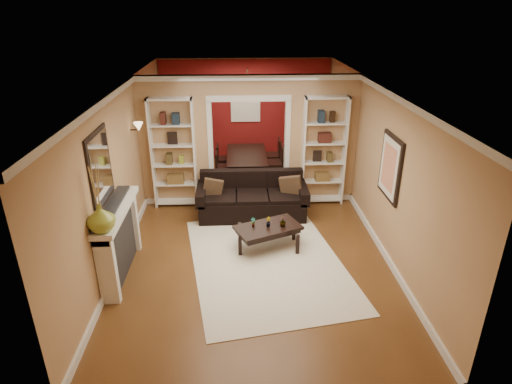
{
  "coord_description": "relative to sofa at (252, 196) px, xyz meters",
  "views": [
    {
      "loc": [
        -0.26,
        -7.36,
        3.97
      ],
      "look_at": [
        0.05,
        -0.8,
        1.07
      ],
      "focal_mm": 30.0,
      "sensor_mm": 36.0,
      "label": 1
    }
  ],
  "objects": [
    {
      "name": "ceiling",
      "position": [
        -0.03,
        -0.45,
        2.27
      ],
      "size": [
        8.0,
        8.0,
        0.0
      ],
      "primitive_type": "plane",
      "rotation": [
        3.14,
        0.0,
        0.0
      ],
      "color": "white",
      "rests_on": "ground"
    },
    {
      "name": "dining_table",
      "position": [
        -0.02,
        2.09,
        -0.13
      ],
      "size": [
        1.73,
        0.97,
        0.61
      ],
      "primitive_type": "imported",
      "rotation": [
        0.0,
        0.0,
        1.57
      ],
      "color": "black",
      "rests_on": "floor"
    },
    {
      "name": "plant_left",
      "position": [
        -0.03,
        -1.27,
        0.08
      ],
      "size": [
        0.11,
        0.1,
        0.17
      ],
      "primitive_type": "imported",
      "rotation": [
        0.0,
        0.0,
        0.63
      ],
      "color": "#336626",
      "rests_on": "coffee_table"
    },
    {
      "name": "bookshelf_left",
      "position": [
        -1.58,
        0.58,
        0.72
      ],
      "size": [
        0.9,
        0.3,
        2.3
      ],
      "primitive_type": "cube",
      "color": "white",
      "rests_on": "floor"
    },
    {
      "name": "chandelier",
      "position": [
        -0.03,
        2.25,
        1.59
      ],
      "size": [
        0.5,
        0.5,
        0.3
      ],
      "primitive_type": "cube",
      "color": "#302116",
      "rests_on": "ceiling"
    },
    {
      "name": "pillow_left",
      "position": [
        -0.78,
        -0.02,
        0.18
      ],
      "size": [
        0.38,
        0.13,
        0.38
      ],
      "primitive_type": "cube",
      "rotation": [
        0.0,
        0.0,
        0.05
      ],
      "color": "#523923",
      "rests_on": "sofa"
    },
    {
      "name": "sofa",
      "position": [
        0.0,
        0.0,
        0.0
      ],
      "size": [
        2.2,
        0.95,
        0.86
      ],
      "primitive_type": "cube",
      "color": "black",
      "rests_on": "floor"
    },
    {
      "name": "wall_front",
      "position": [
        -0.03,
        -4.45,
        0.92
      ],
      "size": [
        8.0,
        0.0,
        8.0
      ],
      "primitive_type": "plane",
      "rotation": [
        -1.57,
        0.0,
        0.0
      ],
      "color": "tan",
      "rests_on": "ground"
    },
    {
      "name": "dining_chair_sw",
      "position": [
        -0.57,
        2.39,
        -0.05
      ],
      "size": [
        0.49,
        0.49,
        0.77
      ],
      "primitive_type": "cube",
      "rotation": [
        0.0,
        0.0,
        1.22
      ],
      "color": "black",
      "rests_on": "floor"
    },
    {
      "name": "floor",
      "position": [
        -0.03,
        -0.45,
        -0.43
      ],
      "size": [
        8.0,
        8.0,
        0.0
      ],
      "primitive_type": "plane",
      "color": "brown",
      "rests_on": "ground"
    },
    {
      "name": "wall_right",
      "position": [
        2.22,
        -0.45,
        0.92
      ],
      "size": [
        0.0,
        8.0,
        8.0
      ],
      "primitive_type": "plane",
      "rotation": [
        1.57,
        0.0,
        -1.57
      ],
      "color": "tan",
      "rests_on": "ground"
    },
    {
      "name": "dining_chair_nw",
      "position": [
        -0.57,
        1.79,
        -0.04
      ],
      "size": [
        0.49,
        0.49,
        0.78
      ],
      "primitive_type": "cube",
      "rotation": [
        0.0,
        0.0,
        1.24
      ],
      "color": "black",
      "rests_on": "floor"
    },
    {
      "name": "plant_right",
      "position": [
        0.49,
        -1.27,
        0.09
      ],
      "size": [
        0.15,
        0.15,
        0.19
      ],
      "primitive_type": "imported",
      "rotation": [
        0.0,
        0.0,
        4.2
      ],
      "color": "#336626",
      "rests_on": "coffee_table"
    },
    {
      "name": "plant_center",
      "position": [
        0.23,
        -1.27,
        0.08
      ],
      "size": [
        0.1,
        0.11,
        0.17
      ],
      "primitive_type": "imported",
      "rotation": [
        0.0,
        0.0,
        1.78
      ],
      "color": "#336626",
      "rests_on": "coffee_table"
    },
    {
      "name": "fireplace",
      "position": [
        -2.12,
        -1.95,
        0.15
      ],
      "size": [
        0.32,
        1.7,
        1.16
      ],
      "primitive_type": "cube",
      "color": "white",
      "rests_on": "floor"
    },
    {
      "name": "bookshelf_right",
      "position": [
        1.52,
        0.58,
        0.72
      ],
      "size": [
        0.9,
        0.3,
        2.3
      ],
      "primitive_type": "cube",
      "color": "white",
      "rests_on": "floor"
    },
    {
      "name": "mirror",
      "position": [
        -2.26,
        -1.95,
        1.37
      ],
      "size": [
        0.03,
        0.95,
        1.1
      ],
      "primitive_type": "cube",
      "color": "silver",
      "rests_on": "wall_left"
    },
    {
      "name": "dining_chair_ne",
      "position": [
        0.53,
        1.79,
        0.04
      ],
      "size": [
        0.59,
        0.59,
        0.93
      ],
      "primitive_type": "cube",
      "rotation": [
        0.0,
        0.0,
        -1.92
      ],
      "color": "black",
      "rests_on": "floor"
    },
    {
      "name": "framed_art",
      "position": [
        2.18,
        -1.45,
        1.12
      ],
      "size": [
        0.04,
        0.85,
        1.05
      ],
      "primitive_type": "cube",
      "color": "black",
      "rests_on": "wall_right"
    },
    {
      "name": "dining_window",
      "position": [
        -0.03,
        3.48,
        1.12
      ],
      "size": [
        0.78,
        0.03,
        0.98
      ],
      "primitive_type": "cube",
      "color": "#8CA5CC",
      "rests_on": "wall_back"
    },
    {
      "name": "vase",
      "position": [
        -2.12,
        -2.65,
        0.92
      ],
      "size": [
        0.46,
        0.46,
        0.39
      ],
      "primitive_type": "imported",
      "rotation": [
        0.0,
        0.0,
        -0.27
      ],
      "color": "olive",
      "rests_on": "fireplace"
    },
    {
      "name": "pillow_right",
      "position": [
        0.78,
        -0.02,
        0.21
      ],
      "size": [
        0.45,
        0.26,
        0.43
      ],
      "primitive_type": "cube",
      "rotation": [
        0.0,
        0.0,
        -0.35
      ],
      "color": "#523923",
      "rests_on": "sofa"
    },
    {
      "name": "wall_sconce",
      "position": [
        -2.18,
        0.1,
        1.4
      ],
      "size": [
        0.18,
        0.18,
        0.22
      ],
      "primitive_type": "cube",
      "color": "#FFE0A5",
      "rests_on": "wall_left"
    },
    {
      "name": "area_rug",
      "position": [
        0.18,
        -1.74,
        -0.42
      ],
      "size": [
        2.95,
        3.74,
        0.01
      ],
      "primitive_type": "cube",
      "rotation": [
        0.0,
        0.0,
        0.17
      ],
      "color": "white",
      "rests_on": "floor"
    },
    {
      "name": "wall_left",
      "position": [
        -2.28,
        -0.45,
        0.92
      ],
      "size": [
        0.0,
        8.0,
        8.0
      ],
      "primitive_type": "plane",
      "rotation": [
        1.57,
        0.0,
        1.57
      ],
      "color": "tan",
      "rests_on": "ground"
    },
    {
      "name": "dining_chair_se",
      "position": [
        0.53,
        2.39,
        0.02
      ],
      "size": [
        0.52,
        0.52,
        0.91
      ],
      "primitive_type": "cube",
      "rotation": [
        0.0,
        0.0,
        -1.4
      ],
      "color": "black",
      "rests_on": "floor"
    },
    {
      "name": "red_back_panel",
      "position": [
        -0.03,
        3.52,
        0.89
      ],
      "size": [
        4.44,
        0.04,
        2.64
      ],
      "primitive_type": "cube",
      "color": "maroon",
      "rests_on": "floor"
    },
    {
      "name": "partition_wall",
      "position": [
        -0.03,
        0.75,
        0.92
      ],
      "size": [
        4.5,
        0.15,
        2.7
      ],
      "primitive_type": "cube",
      "color": "tan",
      "rests_on": "floor"
    },
    {
      "name": "wall_back",
      "position": [
        -0.03,
        3.55,
        0.92
      ],
      "size": [
        8.0,
        0.0,
        8.0
      ],
      "primitive_type": "plane",
      "rotation": [
        1.57,
        0.0,
        0.0
      ],
      "color": "tan",
      "rests_on": "ground"
    },
    {
      "name": "coffee_table",
      "position": [
        0.23,
        -1.27,
        -0.22
      ],
      "size": [
        1.25,
        0.99,
        0.42
      ],
      "primitive_type": "cube",
      "rotation": [
        0.0,
        0.0,
        0.41
      ],
      "color": "black",
      "rests_on": "floor"
    }
  ]
}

